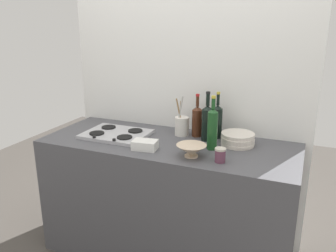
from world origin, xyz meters
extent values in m
plane|color=#47423D|center=(0.00, 0.00, 0.00)|extent=(6.00, 6.00, 0.00)
cube|color=#4C4C51|center=(0.00, 0.00, 0.45)|extent=(1.80, 0.70, 0.90)
cube|color=white|center=(0.00, 0.38, 1.11)|extent=(1.90, 0.06, 2.22)
cube|color=#B2B2B7|center=(-0.41, -0.01, 0.91)|extent=(0.47, 0.36, 0.02)
cylinder|color=black|center=(-0.53, -0.10, 0.93)|extent=(0.11, 0.11, 0.01)
cylinder|color=black|center=(-0.29, -0.10, 0.93)|extent=(0.11, 0.11, 0.01)
cylinder|color=black|center=(-0.53, 0.07, 0.93)|extent=(0.11, 0.11, 0.01)
cylinder|color=black|center=(-0.29, 0.07, 0.93)|extent=(0.11, 0.11, 0.01)
cylinder|color=black|center=(-0.49, -0.18, 0.93)|extent=(0.02, 0.02, 0.02)
cylinder|color=black|center=(-0.33, -0.18, 0.93)|extent=(0.02, 0.02, 0.02)
cylinder|color=silver|center=(0.46, 0.13, 0.91)|extent=(0.23, 0.23, 0.01)
cylinder|color=silver|center=(0.47, 0.13, 0.92)|extent=(0.23, 0.23, 0.01)
cylinder|color=silver|center=(0.46, 0.13, 0.93)|extent=(0.23, 0.23, 0.01)
cylinder|color=silver|center=(0.47, 0.13, 0.94)|extent=(0.23, 0.23, 0.01)
cylinder|color=silver|center=(0.46, 0.13, 0.95)|extent=(0.23, 0.23, 0.01)
cylinder|color=silver|center=(0.46, 0.14, 0.97)|extent=(0.23, 0.23, 0.01)
cylinder|color=silver|center=(0.46, 0.14, 0.98)|extent=(0.23, 0.23, 0.01)
cylinder|color=#472314|center=(0.14, 0.21, 1.00)|extent=(0.07, 0.07, 0.20)
cone|color=#472314|center=(0.14, 0.21, 1.11)|extent=(0.07, 0.07, 0.03)
cylinder|color=#472314|center=(0.14, 0.21, 1.16)|extent=(0.02, 0.02, 0.08)
cylinder|color=#B21E1E|center=(0.14, 0.21, 1.21)|extent=(0.03, 0.03, 0.02)
cylinder|color=black|center=(0.29, 0.23, 1.01)|extent=(0.07, 0.07, 0.22)
cone|color=black|center=(0.29, 0.23, 1.13)|extent=(0.07, 0.07, 0.03)
cylinder|color=black|center=(0.29, 0.23, 1.18)|extent=(0.02, 0.02, 0.08)
cylinder|color=gold|center=(0.29, 0.23, 1.23)|extent=(0.03, 0.03, 0.02)
cylinder|color=#19471E|center=(0.32, -0.01, 1.03)|extent=(0.07, 0.07, 0.25)
cone|color=#19471E|center=(0.32, -0.01, 1.17)|extent=(0.07, 0.07, 0.02)
cylinder|color=#19471E|center=(0.32, -0.01, 1.21)|extent=(0.03, 0.03, 0.07)
cylinder|color=gold|center=(0.32, -0.01, 1.25)|extent=(0.03, 0.03, 0.02)
cylinder|color=black|center=(0.24, 0.15, 1.01)|extent=(0.08, 0.08, 0.23)
cone|color=black|center=(0.24, 0.15, 1.14)|extent=(0.08, 0.08, 0.03)
cylinder|color=black|center=(0.24, 0.15, 1.20)|extent=(0.03, 0.03, 0.08)
cylinder|color=black|center=(0.24, 0.15, 1.25)|extent=(0.03, 0.03, 0.02)
cylinder|color=beige|center=(0.24, -0.19, 0.91)|extent=(0.09, 0.09, 0.01)
cone|color=beige|center=(0.24, -0.19, 0.94)|extent=(0.19, 0.19, 0.07)
cube|color=white|center=(-0.09, -0.19, 0.93)|extent=(0.17, 0.13, 0.06)
cylinder|color=silver|center=(0.03, 0.19, 0.97)|extent=(0.10, 0.10, 0.14)
cylinder|color=#997247|center=(0.02, 0.17, 1.07)|extent=(0.05, 0.04, 0.23)
cylinder|color=#B7B7B2|center=(0.02, 0.18, 1.08)|extent=(0.04, 0.04, 0.24)
cylinder|color=#997247|center=(0.01, 0.20, 1.06)|extent=(0.04, 0.03, 0.20)
cylinder|color=#66384C|center=(0.43, -0.20, 0.94)|extent=(0.06, 0.06, 0.08)
cylinder|color=beige|center=(0.43, -0.20, 0.98)|extent=(0.07, 0.07, 0.01)
camera|label=1|loc=(0.89, -2.12, 1.73)|focal=36.97mm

